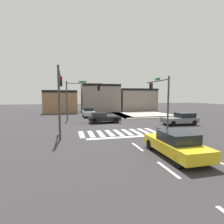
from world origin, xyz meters
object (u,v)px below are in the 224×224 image
car_black (103,118)px  car_gray (181,119)px  traffic_signal_southwest (60,90)px  traffic_signal_northwest (81,93)px  traffic_signal_southeast (160,93)px  car_yellow (176,144)px  car_silver (88,112)px

car_black → car_gray: 10.11m
traffic_signal_southwest → traffic_signal_northwest: 10.00m
traffic_signal_southeast → car_black: traffic_signal_southeast is taller
traffic_signal_southeast → traffic_signal_northwest: bearing=44.0°
traffic_signal_southwest → car_yellow: (6.99, -7.56, -3.46)m
traffic_signal_southeast → car_gray: size_ratio=1.30×
traffic_signal_southwest → traffic_signal_northwest: (2.52, 9.67, -0.12)m
car_black → car_gray: size_ratio=0.97×
traffic_signal_southeast → car_silver: (-6.69, 12.59, -3.20)m
traffic_signal_northwest → car_silver: traffic_signal_northwest is taller
traffic_signal_southwest → traffic_signal_southeast: (10.71, 1.20, -0.22)m
car_silver → traffic_signal_southwest: bearing=-16.2°
traffic_signal_southwest → car_silver: (4.02, 13.80, -3.42)m
car_yellow → car_gray: 12.60m
car_silver → car_black: (1.19, -7.34, -0.09)m
traffic_signal_southeast → car_yellow: size_ratio=1.22×
car_black → car_yellow: size_ratio=0.90×
car_yellow → traffic_signal_northwest: bearing=14.6°
traffic_signal_southwest → car_silver: bearing=-16.2°
traffic_signal_southeast → car_black: (-5.50, 5.25, -3.29)m
car_yellow → traffic_signal_southeast: bearing=-23.0°
car_black → traffic_signal_northwest: bearing=129.8°
traffic_signal_northwest → car_gray: traffic_signal_northwest is taller
traffic_signal_northwest → car_black: (2.69, -3.22, -3.38)m
car_black → car_yellow: (1.79, -14.01, 0.05)m
car_silver → car_yellow: size_ratio=0.92×
car_black → car_yellow: 14.12m
traffic_signal_southwest → car_gray: bearing=-80.1°
traffic_signal_northwest → car_silver: (1.50, 4.12, -3.30)m
traffic_signal_southeast → car_yellow: (-3.71, -8.76, -3.24)m
traffic_signal_southwest → traffic_signal_northwest: bearing=-14.6°
traffic_signal_southeast → car_silver: traffic_signal_southeast is taller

